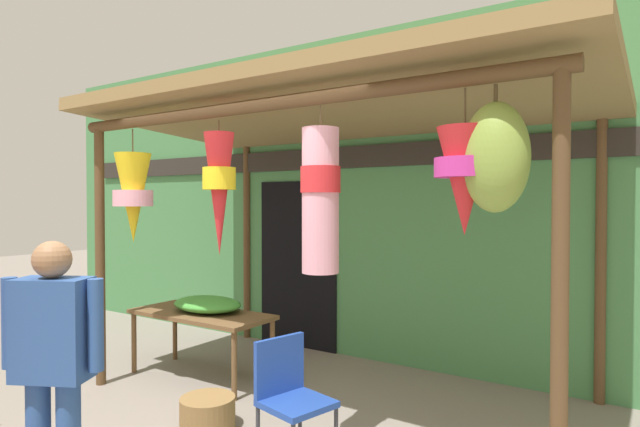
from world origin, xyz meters
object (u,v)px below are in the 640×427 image
object	(u,v)px
flower_heap_on_table	(208,304)
wicker_basket_by_table	(208,413)
folding_chair	(289,391)
display_table	(201,319)
shopper_by_bananas	(53,355)

from	to	relation	value
flower_heap_on_table	wicker_basket_by_table	world-z (taller)	flower_heap_on_table
flower_heap_on_table	folding_chair	xyz separation A→B (m)	(1.75, -0.98, -0.22)
folding_chair	wicker_basket_by_table	distance (m)	0.96
display_table	folding_chair	size ratio (longest dim) A/B	1.77
display_table	flower_heap_on_table	world-z (taller)	flower_heap_on_table
flower_heap_on_table	shopper_by_bananas	bearing A→B (deg)	-65.71
display_table	wicker_basket_by_table	world-z (taller)	display_table
display_table	shopper_by_bananas	bearing A→B (deg)	-64.21
display_table	folding_chair	world-z (taller)	folding_chair
display_table	wicker_basket_by_table	xyz separation A→B (m)	(0.91, -0.81, -0.47)
folding_chair	shopper_by_bananas	xyz separation A→B (m)	(-0.79, -1.15, 0.39)
flower_heap_on_table	shopper_by_bananas	world-z (taller)	shopper_by_bananas
wicker_basket_by_table	shopper_by_bananas	distance (m)	1.48
display_table	shopper_by_bananas	world-z (taller)	shopper_by_bananas
folding_chair	shopper_by_bananas	distance (m)	1.45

